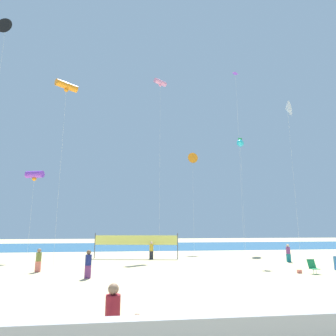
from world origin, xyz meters
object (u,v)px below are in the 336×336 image
(beachgoer_olive_shirt, at_px, (39,259))
(kite_cyan_inflatable, at_px, (240,143))
(kite_white_delta, at_px, (287,109))
(folding_beach_chair, at_px, (313,266))
(kite_black_delta, at_px, (6,27))
(beachgoer_mustard_shirt, at_px, (151,250))
(kite_violet_diamond, at_px, (236,78))
(mother_figure, at_px, (113,316))
(kite_orange_delta, at_px, (193,158))
(volleyball_net, at_px, (136,241))
(beach_handbag, at_px, (299,271))
(beachgoer_navy_shirt, at_px, (88,263))
(kite_pink_tube, at_px, (160,83))
(toddler_figure, at_px, (137,332))
(beachgoer_plum_shirt, at_px, (288,252))
(kite_orange_tube, at_px, (67,86))
(kite_violet_tube, at_px, (35,175))

(beachgoer_olive_shirt, bearing_deg, kite_cyan_inflatable, 90.30)
(kite_white_delta, bearing_deg, folding_beach_chair, -117.00)
(kite_black_delta, bearing_deg, beachgoer_mustard_shirt, 27.31)
(kite_white_delta, height_order, kite_violet_diamond, kite_violet_diamond)
(mother_figure, relative_size, kite_orange_delta, 0.13)
(kite_orange_delta, relative_size, kite_black_delta, 0.65)
(volleyball_net, relative_size, kite_white_delta, 0.49)
(volleyball_net, height_order, beach_handbag, volleyball_net)
(beach_handbag, relative_size, kite_white_delta, 0.02)
(kite_cyan_inflatable, xyz_separation_m, kite_violet_diamond, (-1.83, -4.24, 7.07))
(beachgoer_navy_shirt, distance_m, beach_handbag, 13.60)
(beach_handbag, xyz_separation_m, kite_pink_tube, (-7.69, 16.55, 21.71))
(beachgoer_navy_shirt, bearing_deg, toddler_figure, -92.04)
(beachgoer_plum_shirt, height_order, beach_handbag, beachgoer_plum_shirt)
(beachgoer_navy_shirt, xyz_separation_m, beachgoer_plum_shirt, (16.18, 6.13, -0.06))
(beachgoer_navy_shirt, bearing_deg, kite_black_delta, 140.26)
(folding_beach_chair, relative_size, kite_black_delta, 0.05)
(beachgoer_plum_shirt, bearing_deg, beachgoer_olive_shirt, 54.10)
(beachgoer_olive_shirt, xyz_separation_m, kite_white_delta, (22.61, 5.94, 14.64))
(volleyball_net, bearing_deg, toddler_figure, -90.85)
(kite_orange_tube, xyz_separation_m, kite_violet_diamond, (18.25, 7.34, 6.06))
(beach_handbag, bearing_deg, kite_orange_tube, 162.60)
(kite_orange_tube, xyz_separation_m, kite_cyan_inflatable, (20.08, 11.58, -1.01))
(toddler_figure, bearing_deg, kite_violet_diamond, 87.53)
(beachgoer_olive_shirt, height_order, kite_cyan_inflatable, kite_cyan_inflatable)
(kite_pink_tube, bearing_deg, beach_handbag, -65.08)
(toddler_figure, distance_m, volleyball_net, 21.45)
(folding_beach_chair, distance_m, kite_violet_diamond, 24.28)
(beachgoer_navy_shirt, bearing_deg, kite_white_delta, 9.01)
(kite_violet_diamond, bearing_deg, beachgoer_olive_shirt, -151.73)
(beachgoer_navy_shirt, height_order, kite_cyan_inflatable, kite_cyan_inflatable)
(kite_black_delta, distance_m, kite_orange_tube, 6.29)
(kite_black_delta, bearing_deg, folding_beach_chair, -8.98)
(toddler_figure, bearing_deg, kite_violet_tube, 138.84)
(folding_beach_chair, height_order, kite_cyan_inflatable, kite_cyan_inflatable)
(folding_beach_chair, xyz_separation_m, kite_orange_tube, (-17.77, 5.57, 14.50))
(mother_figure, distance_m, kite_orange_tube, 22.21)
(toddler_figure, bearing_deg, folding_beach_chair, 67.39)
(beach_handbag, xyz_separation_m, kite_cyan_inflatable, (3.13, 16.89, 13.84))
(beachgoer_plum_shirt, bearing_deg, beachgoer_navy_shirt, 65.58)
(kite_orange_tube, height_order, kite_cyan_inflatable, kite_orange_tube)
(mother_figure, distance_m, volleyball_net, 21.37)
(beach_handbag, bearing_deg, beachgoer_navy_shirt, -179.07)
(folding_beach_chair, height_order, kite_white_delta, kite_white_delta)
(beachgoer_plum_shirt, height_order, volleyball_net, volleyball_net)
(kite_orange_delta, bearing_deg, kite_black_delta, -141.07)
(kite_violet_tube, bearing_deg, kite_violet_diamond, 4.06)
(folding_beach_chair, distance_m, kite_violet_tube, 25.56)
(kite_orange_delta, relative_size, kite_orange_tube, 0.83)
(volleyball_net, distance_m, kite_cyan_inflatable, 19.54)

